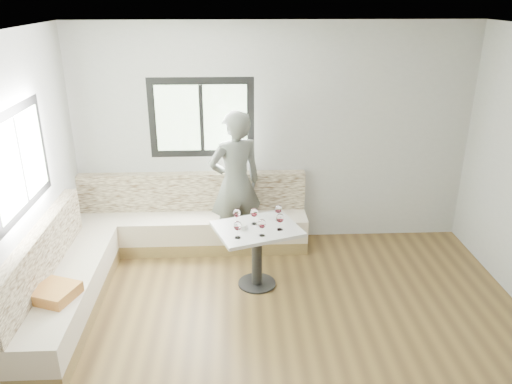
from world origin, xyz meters
TOP-DOWN VIEW (x-y plane):
  - room at (-0.08, 0.08)m, footprint 5.01×5.01m
  - banquette at (-1.59, 1.63)m, footprint 2.90×2.80m
  - table at (-0.27, 1.30)m, footprint 1.05×0.93m
  - person at (-0.50, 2.12)m, footprint 0.78×0.65m
  - olive_ramekin at (-0.44, 1.29)m, footprint 0.11×0.11m
  - wine_glass_a at (-0.49, 1.06)m, footprint 0.08×0.08m
  - wine_glass_b at (-0.23, 1.10)m, footprint 0.08×0.08m
  - wine_glass_c at (-0.03, 1.23)m, footprint 0.08×0.08m
  - wine_glass_d at (-0.30, 1.39)m, footprint 0.08×0.08m
  - wine_glass_e at (-0.03, 1.47)m, footprint 0.08×0.08m
  - wine_glass_f at (-0.49, 1.39)m, footprint 0.08×0.08m

SIDE VIEW (x-z plane):
  - banquette at x=-1.59m, z-range -0.14..0.81m
  - table at x=-0.27m, z-range 0.18..0.90m
  - olive_ramekin at x=-0.44m, z-range 0.72..0.76m
  - wine_glass_a at x=-0.49m, z-range 0.76..0.95m
  - wine_glass_b at x=-0.23m, z-range 0.76..0.95m
  - wine_glass_c at x=-0.03m, z-range 0.76..0.95m
  - wine_glass_d at x=-0.30m, z-range 0.76..0.95m
  - wine_glass_e at x=-0.03m, z-range 0.76..0.95m
  - wine_glass_f at x=-0.49m, z-range 0.76..0.95m
  - person at x=-0.50m, z-range 0.00..1.83m
  - room at x=-0.08m, z-range 0.01..2.82m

